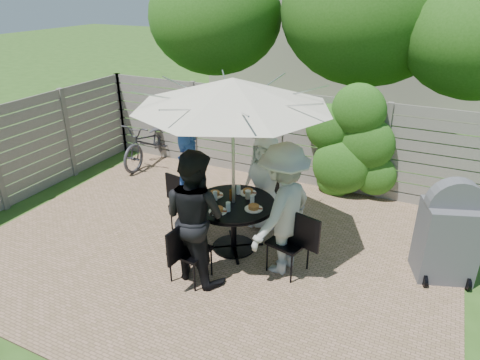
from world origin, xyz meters
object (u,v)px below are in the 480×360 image
at_px(syrup_jug, 232,195).
at_px(person_left, 192,185).
at_px(chair_back, 269,208).
at_px(chair_front, 190,263).
at_px(chair_right, 289,254).
at_px(glass_back, 238,190).
at_px(person_front, 195,217).
at_px(plate_front, 218,210).
at_px(plate_left, 215,194).
at_px(umbrella, 233,92).
at_px(coffee_cup, 248,195).
at_px(chair_left, 187,214).
at_px(person_right, 282,210).
at_px(bicycle, 150,142).
at_px(glass_left, 215,196).
at_px(patio_table, 234,217).
at_px(plate_right, 254,208).
at_px(person_back, 265,183).
at_px(glass_front, 228,207).
at_px(plate_back, 248,192).
at_px(glass_right, 252,200).

bearing_deg(syrup_jug, person_left, 172.35).
height_order(chair_back, chair_front, chair_front).
height_order(chair_right, glass_back, chair_right).
xyz_separation_m(person_front, plate_front, (0.09, 0.46, -0.11)).
distance_m(glass_back, syrup_jug, 0.21).
bearing_deg(person_left, syrup_jug, -86.28).
relative_size(plate_left, plate_front, 1.00).
xyz_separation_m(umbrella, coffee_cup, (0.14, 0.20, -1.56)).
relative_size(chair_left, person_right, 0.48).
bearing_deg(bicycle, glass_left, -41.11).
xyz_separation_m(coffee_cup, bicycle, (-3.35, 2.10, -0.36)).
xyz_separation_m(person_left, coffee_cup, (0.96, 0.03, 0.02)).
bearing_deg(syrup_jug, patio_table, -51.17).
bearing_deg(syrup_jug, plate_right, -18.15).
height_order(person_back, person_right, person_right).
distance_m(chair_right, plate_left, 1.43).
xyz_separation_m(patio_table, chair_right, (0.95, -0.19, -0.26)).
height_order(glass_front, bicycle, bicycle).
xyz_separation_m(plate_back, coffee_cup, (0.07, -0.16, 0.04)).
relative_size(chair_right, plate_right, 3.78).
xyz_separation_m(chair_right, plate_left, (-1.30, 0.26, 0.53)).
xyz_separation_m(person_back, glass_left, (-0.44, -0.87, 0.07)).
xyz_separation_m(umbrella, person_back, (0.16, 0.81, -1.62)).
xyz_separation_m(person_right, plate_front, (-0.88, -0.19, -0.12)).
bearing_deg(glass_right, plate_right, -57.62).
bearing_deg(bicycle, plate_front, -42.61).
xyz_separation_m(glass_back, coffee_cup, (0.19, -0.08, -0.01)).
distance_m(chair_left, chair_front, 1.37).
relative_size(chair_front, plate_right, 3.67).
bearing_deg(person_left, plate_left, -90.00).
bearing_deg(glass_back, bicycle, 147.37).
relative_size(chair_back, person_back, 0.59).
bearing_deg(chair_front, chair_back, -6.54).
height_order(plate_front, glass_right, glass_right).
distance_m(person_left, glass_left, 0.58).
xyz_separation_m(chair_front, bicycle, (-3.02, 3.24, 0.21)).
bearing_deg(plate_back, glass_right, -55.86).
height_order(person_right, glass_right, person_right).
height_order(chair_back, glass_left, chair_back).
relative_size(patio_table, chair_back, 1.52).
bearing_deg(chair_back, syrup_jug, 0.77).
xyz_separation_m(glass_left, coffee_cup, (0.42, 0.25, -0.01)).
bearing_deg(chair_right, person_left, 3.84).
distance_m(umbrella, chair_front, 2.34).
bearing_deg(glass_left, plate_left, 122.38).
height_order(chair_right, glass_right, chair_right).
height_order(chair_right, plate_right, chair_right).
distance_m(chair_front, coffee_cup, 1.32).
bearing_deg(plate_front, chair_right, 9.01).
xyz_separation_m(chair_back, syrup_jug, (-0.24, -0.89, 0.60)).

